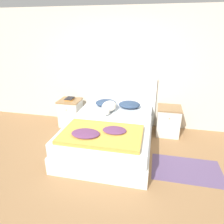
{
  "coord_description": "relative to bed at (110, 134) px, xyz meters",
  "views": [
    {
      "loc": [
        0.79,
        -2.25,
        2.09
      ],
      "look_at": [
        0.04,
        1.21,
        0.63
      ],
      "focal_mm": 32.0,
      "sensor_mm": 36.0,
      "label": 1
    }
  ],
  "objects": [
    {
      "name": "bed",
      "position": [
        0.0,
        0.0,
        0.0
      ],
      "size": [
        1.54,
        2.06,
        0.53
      ],
      "color": "white",
      "rests_on": "ground_plane"
    },
    {
      "name": "quilt",
      "position": [
        -0.01,
        -0.57,
        0.31
      ],
      "size": [
        1.27,
        0.82,
        0.11
      ],
      "color": "gold",
      "rests_on": "bed"
    },
    {
      "name": "rug",
      "position": [
        1.37,
        -0.44,
        -0.26
      ],
      "size": [
        1.1,
        0.69,
        0.0
      ],
      "color": "#604C75",
      "rests_on": "ground_plane"
    },
    {
      "name": "nightstand_right",
      "position": [
        1.1,
        0.74,
        0.05
      ],
      "size": [
        0.48,
        0.46,
        0.62
      ],
      "color": "silver",
      "rests_on": "ground_plane"
    },
    {
      "name": "pillow_right",
      "position": [
        0.26,
        0.78,
        0.33
      ],
      "size": [
        0.46,
        0.39,
        0.13
      ],
      "color": "navy",
      "rests_on": "bed"
    },
    {
      "name": "pillow_left",
      "position": [
        -0.26,
        0.78,
        0.33
      ],
      "size": [
        0.46,
        0.39,
        0.13
      ],
      "color": "navy",
      "rests_on": "bed"
    },
    {
      "name": "dog",
      "position": [
        -0.13,
        0.51,
        0.36
      ],
      "size": [
        0.3,
        0.69,
        0.18
      ],
      "color": "silver",
      "rests_on": "bed"
    },
    {
      "name": "ground_plane",
      "position": [
        -0.04,
        -1.01,
        -0.26
      ],
      "size": [
        16.0,
        16.0,
        0.0
      ],
      "primitive_type": "plane",
      "color": "#997047"
    },
    {
      "name": "nightstand_left",
      "position": [
        -1.1,
        0.74,
        0.05
      ],
      "size": [
        0.48,
        0.46,
        0.62
      ],
      "color": "silver",
      "rests_on": "ground_plane"
    },
    {
      "name": "headboard",
      "position": [
        0.0,
        1.05,
        0.32
      ],
      "size": [
        1.62,
        0.06,
        1.13
      ],
      "color": "white",
      "rests_on": "ground_plane"
    },
    {
      "name": "wall_back",
      "position": [
        -0.04,
        1.12,
        1.01
      ],
      "size": [
        9.0,
        0.06,
        2.55
      ],
      "color": "beige",
      "rests_on": "ground_plane"
    },
    {
      "name": "book_stack",
      "position": [
        -1.11,
        0.75,
        0.38
      ],
      "size": [
        0.18,
        0.24,
        0.05
      ],
      "color": "orange",
      "rests_on": "nightstand_left"
    }
  ]
}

